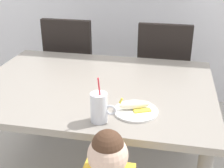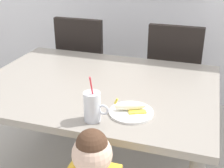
% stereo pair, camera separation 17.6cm
% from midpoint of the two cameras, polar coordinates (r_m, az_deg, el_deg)
% --- Properties ---
extents(dining_table, '(1.47, 1.09, 0.72)m').
position_cam_midpoint_polar(dining_table, '(1.95, -0.22, -2.07)').
color(dining_table, gray).
rests_on(dining_table, ground).
extents(dining_chair_left, '(0.44, 0.44, 0.96)m').
position_cam_midpoint_polar(dining_chair_left, '(2.77, -3.30, 4.11)').
color(dining_chair_left, black).
rests_on(dining_chair_left, ground).
extents(dining_chair_right, '(0.44, 0.44, 0.96)m').
position_cam_midpoint_polar(dining_chair_right, '(2.61, 13.48, 2.16)').
color(dining_chair_right, black).
rests_on(dining_chair_right, ground).
extents(milk_cup, '(0.13, 0.08, 0.25)m').
position_cam_midpoint_polar(milk_cup, '(1.48, -0.29, -4.65)').
color(milk_cup, silver).
rests_on(milk_cup, dining_table).
extents(snack_plate, '(0.23, 0.23, 0.01)m').
position_cam_midpoint_polar(snack_plate, '(1.58, 6.82, -5.37)').
color(snack_plate, white).
rests_on(snack_plate, dining_table).
extents(peeled_banana, '(0.18, 0.13, 0.07)m').
position_cam_midpoint_polar(peeled_banana, '(1.58, 6.76, -4.27)').
color(peeled_banana, '#F4EAC6').
rests_on(peeled_banana, snack_plate).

